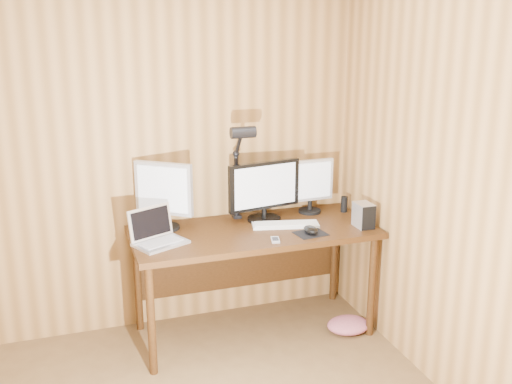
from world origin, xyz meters
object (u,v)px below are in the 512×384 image
monitor_center (264,191)px  keyboard (285,225)px  monitor_right (310,185)px  laptop (156,234)px  desk (250,243)px  desk_lamp (240,159)px  speaker (344,204)px  hard_drive (364,215)px  monitor_left (164,194)px  mouse (311,230)px  phone (275,240)px

monitor_center → keyboard: (0.10, -0.16, -0.20)m
monitor_right → laptop: bearing=-169.7°
desk → desk_lamp: bearing=108.4°
monitor_right → speaker: (0.24, -0.07, -0.15)m
hard_drive → monitor_right: bearing=117.8°
monitor_left → speaker: bearing=34.7°
keyboard → speaker: speaker is taller
desk → monitor_center: bearing=31.6°
laptop → desk: bearing=-14.6°
desk → keyboard: 0.27m
desk → laptop: (-0.65, -0.11, 0.18)m
desk_lamp → monitor_center: bearing=8.2°
desk → laptop: size_ratio=4.28×
monitor_left → speaker: 1.30m
monitor_left → monitor_right: (1.05, 0.02, -0.04)m
mouse → hard_drive: 0.39m
monitor_right → mouse: size_ratio=3.15×
laptop → monitor_left: bearing=43.2°
monitor_center → speaker: (0.61, -0.00, -0.16)m
monitor_right → hard_drive: 0.47m
monitor_center → keyboard: size_ratio=1.14×
desk → monitor_center: 0.37m
monitor_left → speaker: monitor_left is taller
laptop → phone: 0.74m
monitor_right → mouse: monitor_right is taller
monitor_left → monitor_right: 1.05m
monitor_right → hard_drive: bearing=-64.7°
mouse → phone: (-0.26, -0.04, -0.02)m
hard_drive → laptop: bearing=173.9°
monitor_center → phone: monitor_center is taller
speaker → laptop: bearing=-172.1°
monitor_right → phone: bearing=-135.8°
keyboard → laptop: bearing=-164.7°
mouse → phone: bearing=175.5°
desk → desk_lamp: (-0.04, 0.11, 0.56)m
laptop → mouse: (0.97, -0.16, -0.03)m
monitor_left → mouse: monitor_left is taller
laptop → keyboard: bearing=-22.3°
monitor_left → mouse: 0.98m
keyboard → hard_drive: size_ratio=2.82×
hard_drive → keyboard: bearing=159.7°
monitor_right → speaker: bearing=-18.2°
keyboard → desk_lamp: (-0.26, 0.19, 0.43)m
monitor_center → mouse: size_ratio=4.29×
mouse → speaker: bearing=26.1°
monitor_center → phone: (-0.06, -0.39, -0.21)m
phone → desk_lamp: bearing=117.5°
monitor_center → laptop: (-0.77, -0.19, -0.16)m
hard_drive → mouse: bearing=-178.1°
keyboard → mouse: mouse is taller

